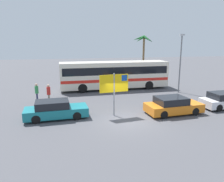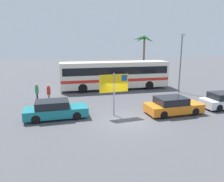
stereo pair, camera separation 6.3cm
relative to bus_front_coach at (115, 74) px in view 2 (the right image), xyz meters
name	(u,v)px [view 2 (the right image)]	position (x,y,z in m)	size (l,w,h in m)	color
ground	(127,121)	(-1.65, -10.62, -1.79)	(120.00, 120.00, 0.00)	#4C4C51
bus_front_coach	(115,74)	(0.00, 0.00, 0.00)	(12.35, 2.68, 3.17)	silver
ferry_sign	(115,85)	(-2.24, -9.27, 0.54)	(2.19, 0.30, 3.20)	gray
car_white	(224,101)	(7.14, -9.43, -1.15)	(3.97, 1.85, 1.32)	silver
car_teal	(55,110)	(-6.54, -8.90, -1.15)	(4.50, 1.89, 1.32)	#19757F
car_orange	(173,106)	(2.21, -9.85, -1.15)	(4.36, 2.13, 1.32)	orange
pedestrian_near_sign	(49,92)	(-7.16, -4.98, -0.73)	(0.32, 0.32, 1.78)	#706656
pedestrian_by_bus	(37,91)	(-8.24, -4.13, -0.75)	(0.32, 0.32, 1.75)	#1E2347
lamp_post_left_side	(181,61)	(6.43, -3.31, 1.64)	(0.56, 0.20, 6.21)	slate
palm_tree_seaside	(144,44)	(7.05, 9.15, 3.35)	(3.54, 3.58, 6.42)	brown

